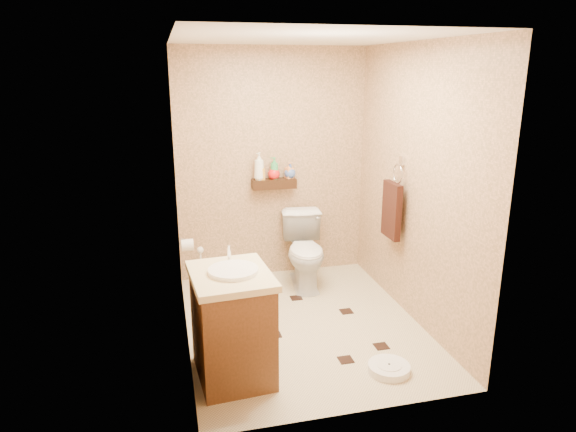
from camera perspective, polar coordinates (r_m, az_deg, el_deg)
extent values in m
plane|color=beige|center=(4.64, 1.66, -11.93)|extent=(2.50, 2.50, 0.00)
cube|color=tan|center=(5.40, -1.77, 5.66)|extent=(2.00, 0.04, 2.40)
cube|color=tan|center=(3.07, 8.03, -2.70)|extent=(2.00, 0.04, 2.40)
cube|color=tan|center=(4.06, -11.93, 1.80)|extent=(0.04, 2.50, 2.40)
cube|color=tan|center=(4.57, 13.97, 3.26)|extent=(0.04, 2.50, 2.40)
cube|color=silver|center=(4.10, 1.95, 19.17)|extent=(2.00, 2.50, 0.02)
cube|color=#371B0F|center=(5.36, -1.57, 3.61)|extent=(0.46, 0.14, 0.10)
cube|color=black|center=(4.47, -1.51, -13.07)|extent=(0.11, 0.11, 0.01)
cube|color=black|center=(4.88, 6.50, -10.48)|extent=(0.11, 0.11, 0.01)
cube|color=black|center=(4.16, 6.43, -15.59)|extent=(0.11, 0.11, 0.01)
cube|color=black|center=(5.02, -6.29, -9.72)|extent=(0.11, 0.11, 0.01)
cube|color=black|center=(4.37, 10.32, -14.05)|extent=(0.11, 0.11, 0.01)
cube|color=black|center=(5.11, 0.91, -9.08)|extent=(0.11, 0.11, 0.01)
imported|color=white|center=(5.28, 1.93, -3.91)|extent=(0.50, 0.77, 0.74)
cube|color=brown|center=(3.80, -6.19, -12.27)|extent=(0.55, 0.66, 0.76)
cube|color=beige|center=(3.63, -6.39, -6.63)|extent=(0.60, 0.70, 0.05)
cylinder|color=white|center=(3.62, -6.09, -6.18)|extent=(0.35, 0.35, 0.05)
cylinder|color=silver|center=(3.79, -6.57, -4.09)|extent=(0.03, 0.03, 0.12)
cylinder|color=white|center=(4.06, 11.15, -16.26)|extent=(0.34, 0.34, 0.06)
cylinder|color=white|center=(4.04, 11.17, -15.88)|extent=(0.19, 0.19, 0.01)
cylinder|color=#1B6B6F|center=(5.46, -9.57, -7.07)|extent=(0.10, 0.10, 0.11)
cylinder|color=white|center=(5.38, -9.66, -5.17)|extent=(0.02, 0.02, 0.30)
sphere|color=white|center=(5.33, -9.74, -3.75)|extent=(0.07, 0.07, 0.07)
cube|color=silver|center=(4.75, 12.58, 6.03)|extent=(0.03, 0.06, 0.08)
torus|color=silver|center=(4.76, 12.11, 4.60)|extent=(0.02, 0.19, 0.19)
cube|color=#371810|center=(4.82, 11.44, 0.63)|extent=(0.06, 0.30, 0.52)
cylinder|color=white|center=(4.86, -11.12, -3.17)|extent=(0.11, 0.11, 0.11)
cylinder|color=silver|center=(4.84, -11.63, -2.53)|extent=(0.04, 0.02, 0.02)
imported|color=white|center=(5.29, -3.22, 5.55)|extent=(0.15, 0.15, 0.28)
imported|color=gold|center=(5.30, -3.06, 5.02)|extent=(0.09, 0.09, 0.18)
imported|color=red|center=(5.33, -1.58, 4.97)|extent=(0.17, 0.17, 0.16)
imported|color=#38AA5B|center=(5.33, -1.52, 5.34)|extent=(0.11, 0.11, 0.23)
imported|color=#F89852|center=(5.37, 0.14, 5.09)|extent=(0.10, 0.09, 0.17)
imported|color=#4766B3|center=(5.37, 0.22, 5.03)|extent=(0.17, 0.17, 0.15)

